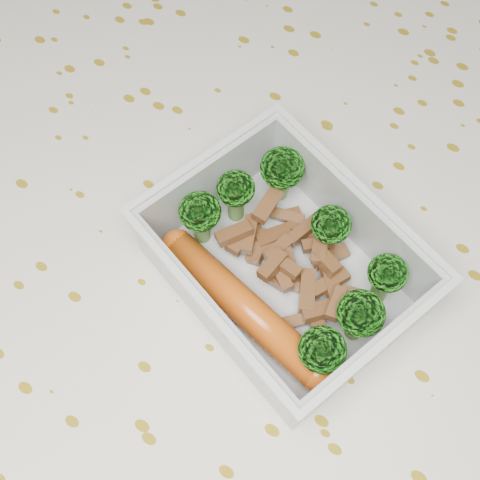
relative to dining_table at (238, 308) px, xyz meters
The scene contains 7 objects.
ground_plane 0.67m from the dining_table, ahead, with size 4.00×4.00×0.00m, color olive.
dining_table is the anchor object (origin of this frame).
tablecloth 0.05m from the dining_table, ahead, with size 1.46×0.96×0.19m.
lunch_container 0.11m from the dining_table, ahead, with size 0.19×0.17×0.06m.
broccoli_florets 0.13m from the dining_table, 22.15° to the left, with size 0.15×0.12×0.05m.
meat_pile 0.11m from the dining_table, 22.56° to the left, with size 0.10×0.08×0.03m.
sausage 0.12m from the dining_table, 50.38° to the right, with size 0.14×0.04×0.02m.
Camera 1 is at (0.11, -0.16, 1.16)m, focal length 50.00 mm.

